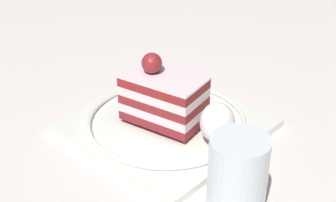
# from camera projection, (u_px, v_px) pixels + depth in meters

# --- Properties ---
(ground_plane) EXTENTS (2.40, 2.40, 0.00)m
(ground_plane) POSITION_uv_depth(u_px,v_px,m) (154.00, 135.00, 0.70)
(ground_plane) COLOR silver
(dessert_plate) EXTENTS (0.27, 0.27, 0.02)m
(dessert_plate) POSITION_uv_depth(u_px,v_px,m) (168.00, 124.00, 0.71)
(dessert_plate) COLOR white
(dessert_plate) RESTS_ON ground_plane
(cake_slice) EXTENTS (0.13, 0.10, 0.10)m
(cake_slice) POSITION_uv_depth(u_px,v_px,m) (161.00, 96.00, 0.69)
(cake_slice) COLOR maroon
(cake_slice) RESTS_ON dessert_plate
(whipped_cream_dollop) EXTENTS (0.05, 0.05, 0.06)m
(whipped_cream_dollop) POSITION_uv_depth(u_px,v_px,m) (217.00, 123.00, 0.64)
(whipped_cream_dollop) COLOR white
(whipped_cream_dollop) RESTS_ON dessert_plate
(fork) EXTENTS (0.08, 0.10, 0.00)m
(fork) POSITION_uv_depth(u_px,v_px,m) (158.00, 90.00, 0.78)
(fork) COLOR silver
(fork) RESTS_ON dessert_plate
(drink_glass_near) EXTENTS (0.07, 0.07, 0.11)m
(drink_glass_near) POSITION_uv_depth(u_px,v_px,m) (237.00, 183.00, 0.54)
(drink_glass_near) COLOR silver
(drink_glass_near) RESTS_ON ground_plane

